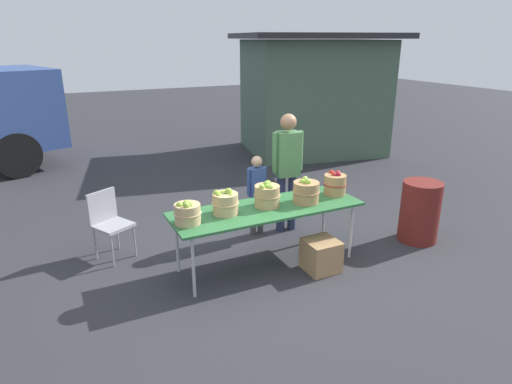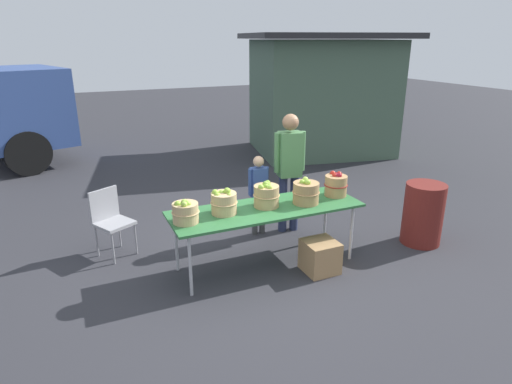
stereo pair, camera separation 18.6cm
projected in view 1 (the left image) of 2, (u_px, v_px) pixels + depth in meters
ground_plane at (267, 264)px, 5.43m from camera, size 40.00×40.00×0.00m
market_table at (267, 211)px, 5.19m from camera, size 2.30×0.76×0.75m
apple_basket_green_0 at (187, 213)px, 4.70m from camera, size 0.30×0.30×0.27m
apple_basket_green_1 at (225, 203)px, 4.95m from camera, size 0.31×0.31×0.30m
apple_basket_green_2 at (267, 195)px, 5.17m from camera, size 0.32×0.32×0.31m
apple_basket_green_3 at (306, 192)px, 5.29m from camera, size 0.33×0.33×0.31m
apple_basket_red_0 at (335, 184)px, 5.57m from camera, size 0.30×0.30×0.30m
vendor_adult at (287, 164)px, 6.07m from camera, size 0.44×0.27×1.69m
child_customer at (257, 189)px, 6.05m from camera, size 0.30×0.15×1.14m
food_kiosk at (313, 93)px, 10.47m from camera, size 4.00×3.53×2.74m
folding_chair at (109, 219)px, 5.46m from camera, size 0.54×0.54×0.86m
trash_barrel at (420, 212)px, 5.94m from camera, size 0.52×0.52×0.84m
produce_crate at (321, 255)px, 5.23m from camera, size 0.38×0.38×0.38m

